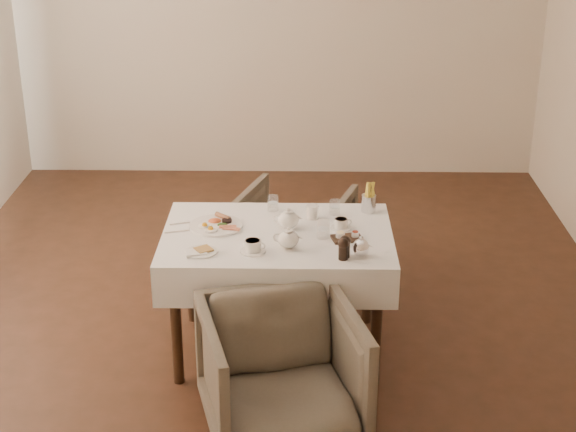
% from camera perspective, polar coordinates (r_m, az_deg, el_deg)
% --- Properties ---
extents(table, '(1.28, 0.88, 0.75)m').
position_cam_1_polar(table, '(4.95, -0.68, -2.34)').
color(table, black).
rests_on(table, ground).
extents(armchair_near, '(0.91, 0.93, 0.69)m').
position_cam_1_polar(armchair_near, '(4.41, -0.42, -10.20)').
color(armchair_near, brown).
rests_on(armchair_near, ground).
extents(armchair_far, '(0.88, 0.89, 0.65)m').
position_cam_1_polar(armchair_far, '(5.88, 0.38, -1.39)').
color(armchair_far, brown).
rests_on(armchair_far, ground).
extents(breakfast_plate, '(0.30, 0.30, 0.04)m').
position_cam_1_polar(breakfast_plate, '(5.00, -4.65, -0.56)').
color(breakfast_plate, white).
rests_on(breakfast_plate, table).
extents(side_plate, '(0.17, 0.17, 0.02)m').
position_cam_1_polar(side_plate, '(4.69, -5.69, -2.31)').
color(side_plate, white).
rests_on(side_plate, table).
extents(teapot_centre, '(0.16, 0.13, 0.13)m').
position_cam_1_polar(teapot_centre, '(4.93, 0.02, -0.15)').
color(teapot_centre, white).
rests_on(teapot_centre, table).
extents(teapot_front, '(0.17, 0.14, 0.12)m').
position_cam_1_polar(teapot_front, '(4.70, 0.02, -1.40)').
color(teapot_front, white).
rests_on(teapot_front, table).
extents(creamer, '(0.09, 0.09, 0.08)m').
position_cam_1_polar(creamer, '(5.08, 1.59, 0.29)').
color(creamer, white).
rests_on(creamer, table).
extents(teacup_near, '(0.14, 0.14, 0.07)m').
position_cam_1_polar(teacup_near, '(4.67, -2.30, -1.99)').
color(teacup_near, white).
rests_on(teacup_near, table).
extents(teacup_far, '(0.12, 0.12, 0.06)m').
position_cam_1_polar(teacup_far, '(4.96, 3.45, -0.52)').
color(teacup_far, white).
rests_on(teacup_far, table).
extents(glass_left, '(0.07, 0.07, 0.09)m').
position_cam_1_polar(glass_left, '(5.18, -0.98, 0.84)').
color(glass_left, silver).
rests_on(glass_left, table).
extents(glass_mid, '(0.08, 0.08, 0.10)m').
position_cam_1_polar(glass_mid, '(4.83, 2.30, -0.85)').
color(glass_mid, silver).
rests_on(glass_mid, table).
extents(glass_right, '(0.07, 0.07, 0.09)m').
position_cam_1_polar(glass_right, '(5.14, 3.04, 0.57)').
color(glass_right, silver).
rests_on(glass_right, table).
extents(condiment_board, '(0.18, 0.14, 0.04)m').
position_cam_1_polar(condiment_board, '(4.83, 3.81, -1.37)').
color(condiment_board, black).
rests_on(condiment_board, table).
extents(pepper_mill_left, '(0.07, 0.07, 0.12)m').
position_cam_1_polar(pepper_mill_left, '(4.59, 3.60, -2.13)').
color(pepper_mill_left, black).
rests_on(pepper_mill_left, table).
extents(pepper_mill_right, '(0.07, 0.07, 0.12)m').
position_cam_1_polar(pepper_mill_right, '(4.61, 3.71, -1.96)').
color(pepper_mill_right, black).
rests_on(pepper_mill_right, table).
extents(silver_pot, '(0.14, 0.12, 0.12)m').
position_cam_1_polar(silver_pot, '(4.63, 4.73, -1.95)').
color(silver_pot, white).
rests_on(silver_pot, table).
extents(fries_cup, '(0.09, 0.09, 0.18)m').
position_cam_1_polar(fries_cup, '(5.18, 5.25, 1.12)').
color(fries_cup, silver).
rests_on(fries_cup, table).
extents(cutlery_fork, '(0.20, 0.07, 0.00)m').
position_cam_1_polar(cutlery_fork, '(5.06, -6.52, -0.45)').
color(cutlery_fork, silver).
rests_on(cutlery_fork, table).
extents(cutlery_knife, '(0.18, 0.07, 0.00)m').
position_cam_1_polar(cutlery_knife, '(4.95, -6.94, -0.99)').
color(cutlery_knife, silver).
rests_on(cutlery_knife, table).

